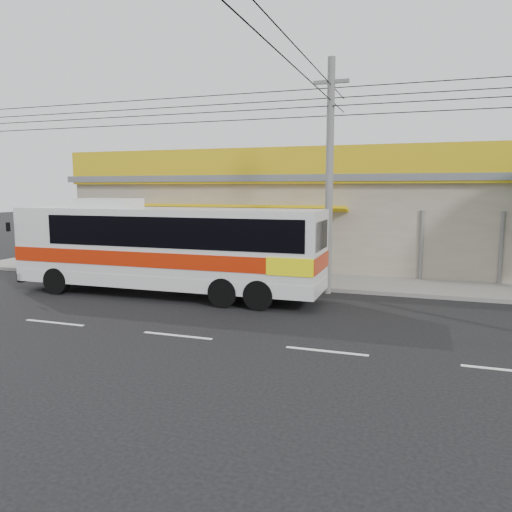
{
  "coord_description": "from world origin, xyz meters",
  "views": [
    {
      "loc": [
        6.11,
        -14.0,
        3.89
      ],
      "look_at": [
        0.68,
        2.0,
        1.6
      ],
      "focal_mm": 35.0,
      "sensor_mm": 36.0,
      "label": 1
    }
  ],
  "objects_px": {
    "motorbike_dark": "(137,256)",
    "utility_pole": "(331,100)",
    "coach_bus": "(170,244)",
    "motorbike_red": "(165,263)"
  },
  "relations": [
    {
      "from": "motorbike_red",
      "to": "coach_bus",
      "type": "bearing_deg",
      "value": -147.43
    },
    {
      "from": "coach_bus",
      "to": "motorbike_dark",
      "type": "xyz_separation_m",
      "value": [
        -4.15,
        4.36,
        -1.17
      ]
    },
    {
      "from": "coach_bus",
      "to": "motorbike_red",
      "type": "relative_size",
      "value": 6.71
    },
    {
      "from": "utility_pole",
      "to": "coach_bus",
      "type": "bearing_deg",
      "value": -156.81
    },
    {
      "from": "motorbike_dark",
      "to": "motorbike_red",
      "type": "bearing_deg",
      "value": -88.75
    },
    {
      "from": "motorbike_dark",
      "to": "utility_pole",
      "type": "bearing_deg",
      "value": -80.17
    },
    {
      "from": "coach_bus",
      "to": "utility_pole",
      "type": "distance_m",
      "value": 7.72
    },
    {
      "from": "coach_bus",
      "to": "utility_pole",
      "type": "xyz_separation_m",
      "value": [
        5.31,
        2.28,
        5.11
      ]
    },
    {
      "from": "motorbike_dark",
      "to": "coach_bus",
      "type": "bearing_deg",
      "value": -114.18
    },
    {
      "from": "utility_pole",
      "to": "motorbike_red",
      "type": "bearing_deg",
      "value": 169.83
    }
  ]
}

